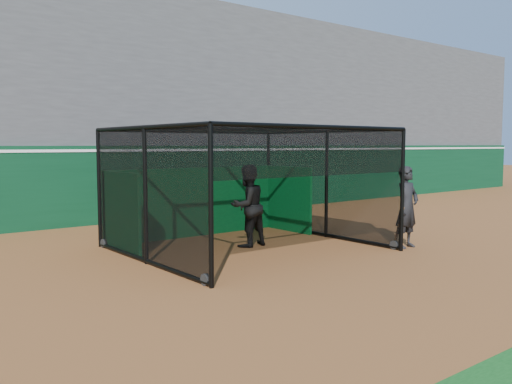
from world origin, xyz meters
TOP-DOWN VIEW (x-y plane):
  - ground at (0.00, 0.00)m, footprint 120.00×120.00m
  - outfield_wall at (0.00, 8.50)m, footprint 50.00×0.50m
  - grandstand at (0.00, 12.27)m, footprint 50.00×7.85m
  - batting_cage at (0.80, 2.22)m, footprint 5.52×5.08m
  - batter at (0.99, 2.45)m, footprint 1.07×0.87m
  - on_deck_player at (3.98, -0.10)m, footprint 0.76×0.52m

SIDE VIEW (x-z plane):
  - ground at x=0.00m, z-range 0.00..0.00m
  - on_deck_player at x=3.98m, z-range 0.00..2.01m
  - batter at x=0.99m, z-range 0.00..2.04m
  - outfield_wall at x=0.00m, z-range 0.04..2.54m
  - batting_cage at x=0.80m, z-range 0.00..2.89m
  - grandstand at x=0.00m, z-range 0.00..8.95m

